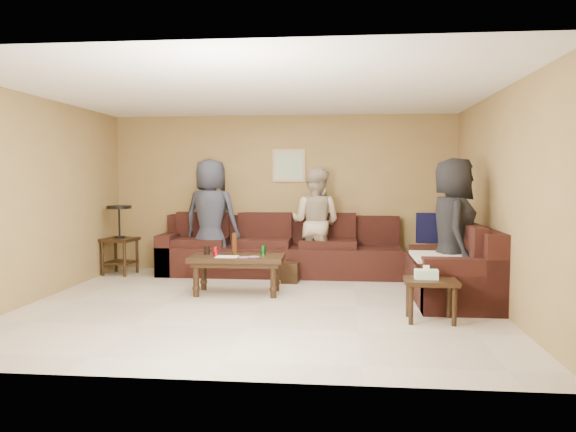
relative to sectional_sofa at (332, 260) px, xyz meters
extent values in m
plane|color=beige|center=(-0.81, -1.52, -0.33)|extent=(5.50, 5.50, 0.00)
cube|color=white|center=(-0.81, -1.52, 2.12)|extent=(5.50, 5.00, 0.10)
cube|color=olive|center=(-0.81, 0.98, 0.92)|extent=(5.50, 0.10, 2.50)
cube|color=olive|center=(-0.81, -4.02, 0.92)|extent=(5.50, 0.10, 2.50)
cube|color=olive|center=(-3.56, -1.52, 0.92)|extent=(0.10, 5.00, 2.50)
cube|color=olive|center=(1.94, -1.52, 0.92)|extent=(0.10, 5.00, 2.50)
cube|color=black|center=(-0.81, 0.53, -0.10)|extent=(3.70, 0.90, 0.45)
cube|color=black|center=(-0.81, 0.86, 0.35)|extent=(3.70, 0.24, 0.45)
cube|color=black|center=(-2.54, 0.53, -0.01)|extent=(0.24, 0.90, 0.63)
cube|color=black|center=(1.49, -0.92, -0.10)|extent=(0.90, 2.00, 0.45)
cube|color=black|center=(1.82, -0.92, 0.35)|extent=(0.24, 2.00, 0.45)
cube|color=black|center=(1.49, -1.80, -0.01)|extent=(0.90, 0.24, 0.63)
cube|color=black|center=(1.49, 0.53, 0.42)|extent=(0.45, 0.14, 0.45)
cube|color=beige|center=(1.49, -1.37, 0.25)|extent=(1.00, 0.85, 0.04)
cube|color=black|center=(-1.20, -0.93, 0.14)|extent=(1.22, 0.63, 0.07)
cube|color=black|center=(-1.20, -0.93, 0.08)|extent=(1.13, 0.54, 0.05)
cylinder|color=black|center=(-1.68, -1.16, -0.11)|extent=(0.08, 0.08, 0.44)
cylinder|color=black|center=(-0.70, -1.13, -0.11)|extent=(0.08, 0.08, 0.44)
cylinder|color=black|center=(-1.70, -0.73, -0.11)|extent=(0.08, 0.08, 0.44)
cylinder|color=black|center=(-0.72, -0.70, -0.11)|extent=(0.08, 0.08, 0.44)
cylinder|color=red|center=(-1.47, -0.99, 0.24)|extent=(0.07, 0.07, 0.12)
cylinder|color=#16802C|center=(-0.88, -0.81, 0.24)|extent=(0.07, 0.07, 0.12)
cylinder|color=#3D1F0D|center=(-1.26, -0.80, 0.32)|extent=(0.07, 0.07, 0.28)
cylinder|color=black|center=(-1.62, -0.86, 0.23)|extent=(0.08, 0.08, 0.11)
cube|color=white|center=(-1.30, -1.06, 0.18)|extent=(0.29, 0.23, 0.00)
cylinder|color=#DA4D84|center=(-1.09, -1.09, 0.18)|extent=(0.14, 0.14, 0.01)
cylinder|color=#DA4D84|center=(-0.96, -1.03, 0.18)|extent=(0.14, 0.14, 0.01)
cube|color=black|center=(-3.29, 0.33, 0.22)|extent=(0.54, 0.54, 0.05)
cube|color=black|center=(-3.29, 0.33, -0.14)|extent=(0.47, 0.47, 0.03)
cylinder|color=black|center=(-3.51, 0.18, -0.05)|extent=(0.05, 0.05, 0.55)
cylinder|color=black|center=(-3.14, 0.12, -0.05)|extent=(0.05, 0.05, 0.55)
cylinder|color=black|center=(-3.45, 0.55, -0.05)|extent=(0.05, 0.05, 0.55)
cylinder|color=black|center=(-3.08, 0.49, -0.05)|extent=(0.05, 0.05, 0.55)
cylinder|color=black|center=(-3.29, 0.33, 0.26)|extent=(0.17, 0.17, 0.03)
cylinder|color=black|center=(-3.29, 0.33, 0.50)|extent=(0.03, 0.03, 0.45)
cylinder|color=black|center=(-3.29, 0.33, 0.72)|extent=(0.38, 0.38, 0.05)
cube|color=black|center=(1.08, -2.09, 0.10)|extent=(0.55, 0.45, 0.05)
cylinder|color=black|center=(0.86, -2.26, -0.11)|extent=(0.05, 0.05, 0.42)
cylinder|color=black|center=(1.30, -2.27, -0.11)|extent=(0.05, 0.05, 0.42)
cylinder|color=black|center=(0.87, -1.92, -0.11)|extent=(0.05, 0.05, 0.42)
cylinder|color=black|center=(1.30, -1.93, -0.11)|extent=(0.05, 0.05, 0.42)
cube|color=white|center=(1.04, -2.09, 0.17)|extent=(0.24, 0.13, 0.10)
cube|color=white|center=(1.04, -2.09, 0.24)|extent=(0.06, 0.04, 0.05)
cube|color=black|center=(-0.59, -0.09, -0.18)|extent=(0.26, 0.26, 0.29)
cube|color=tan|center=(-0.71, 0.96, 1.37)|extent=(0.52, 0.03, 0.52)
cube|color=beige|center=(-0.71, 0.95, 1.37)|extent=(0.44, 0.01, 0.44)
imported|color=#292C3A|center=(-1.85, 0.37, 0.57)|extent=(0.97, 0.74, 1.79)
imported|color=tan|center=(-0.26, 0.46, 0.50)|extent=(0.96, 0.86, 1.65)
imported|color=black|center=(1.49, -1.10, 0.55)|extent=(0.61, 0.89, 1.75)
camera|label=1|loc=(0.17, -8.03, 1.19)|focal=35.00mm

